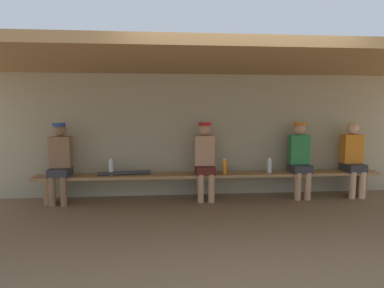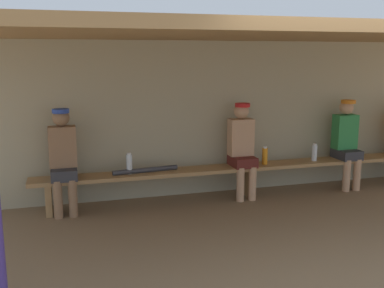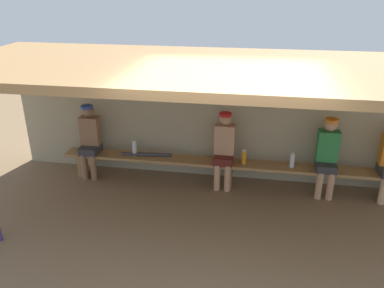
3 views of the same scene
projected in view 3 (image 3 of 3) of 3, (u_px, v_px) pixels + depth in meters
The scene contains 11 objects.
ground_plane at pixel (221, 239), 5.52m from camera, with size 24.00×24.00×0.00m, color brown.
back_wall at pixel (234, 119), 6.90m from camera, with size 8.00×0.20×2.20m, color tan.
dugout_roof at pixel (231, 70), 5.26m from camera, with size 8.00×2.80×0.12m, color #9E7547.
bench at pixel (230, 166), 6.77m from camera, with size 6.00×0.36×0.46m.
player_leftmost at pixel (224, 147), 6.65m from camera, with size 0.34×0.42×1.34m.
player_middle at pixel (327, 153), 6.39m from camera, with size 0.34×0.42×1.34m.
player_rightmost at pixel (90, 138), 7.02m from camera, with size 0.34×0.42×1.34m.
water_bottle_orange at pixel (292, 160), 6.53m from camera, with size 0.08×0.08×0.26m.
water_bottle_clear at pixel (244, 157), 6.64m from camera, with size 0.08×0.08×0.26m.
water_bottle_blue at pixel (134, 149), 6.94m from camera, with size 0.08×0.08×0.28m.
baseball_bat at pixel (147, 154), 6.96m from camera, with size 0.07×0.07×0.89m, color #333338.
Camera 3 is at (0.36, -4.54, 3.42)m, focal length 36.44 mm.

